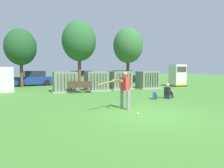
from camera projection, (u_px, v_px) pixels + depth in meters
The scene contains 17 objects.
ground_plane at pixel (150, 114), 7.94m from camera, with size 96.00×96.00×0.00m, color #478433.
transformer_west at pixel (65, 82), 15.52m from camera, with size 2.10×1.70×1.62m.
transformer_mid_west at pixel (96, 81), 16.43m from camera, with size 2.10×1.70×1.62m.
transformer_mid_east at pixel (120, 80), 17.56m from camera, with size 2.10×1.70×1.62m.
transformer_east at pixel (147, 80), 18.17m from camera, with size 2.10×1.70×1.62m.
generator_enclosure at pixel (177, 75), 20.48m from camera, with size 1.60×1.40×2.30m.
park_bench at pixel (80, 86), 14.79m from camera, with size 1.84×0.82×0.92m.
batter at pixel (124, 88), 8.87m from camera, with size 1.61×0.75×1.74m.
sports_ball at pixel (138, 114), 7.84m from camera, with size 0.09×0.09×0.09m, color white.
seated_spectator at pixel (168, 92), 12.13m from camera, with size 0.79×0.66×0.96m.
backpack at pixel (155, 96), 11.81m from camera, with size 0.37×0.38×0.44m.
tree_left at pixel (21, 47), 19.24m from camera, with size 3.05×3.05×5.83m.
tree_center_left at pixel (79, 41), 21.02m from camera, with size 3.71×3.71×7.09m.
tree_center_right at pixel (128, 46), 22.60m from camera, with size 3.47×3.47×6.64m.
parked_car_left_of_center at pixel (33, 79), 21.31m from camera, with size 4.39×2.33×1.62m.
parked_car_right_of_center at pixel (81, 78), 22.67m from camera, with size 4.30×2.12×1.62m.
parked_car_rightmost at pixel (122, 77), 25.54m from camera, with size 4.36×2.27×1.62m.
Camera 1 is at (-4.52, -6.56, 1.89)m, focal length 30.93 mm.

